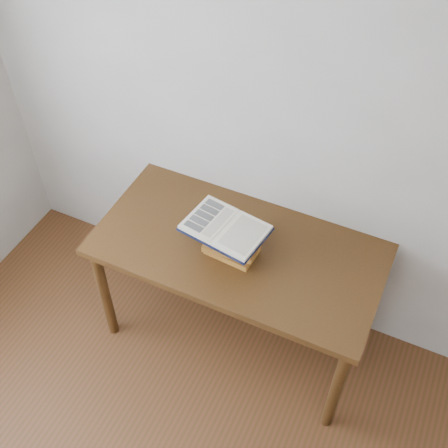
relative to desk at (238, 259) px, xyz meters
The scene contains 4 objects.
room_shell 1.65m from the desk, 90.33° to the right, with size 3.54×3.54×2.62m.
desk is the anchor object (origin of this frame).
book_stack 0.20m from the desk, 104.23° to the right, with size 0.27×0.21×0.19m.
open_book 0.31m from the desk, 117.08° to the right, with size 0.43×0.33×0.03m.
Camera 1 is at (0.65, -0.34, 2.99)m, focal length 45.00 mm.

